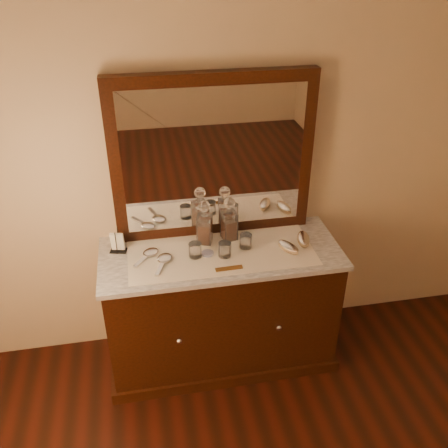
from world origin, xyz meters
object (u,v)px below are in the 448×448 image
at_px(mirror_frame, 213,158).
at_px(brush_far, 303,239).
at_px(comb, 229,268).
at_px(hand_mirror_outer, 149,254).
at_px(napkin_rack, 118,243).
at_px(decanter_left, 205,226).
at_px(brush_near, 288,247).
at_px(decanter_right, 229,223).
at_px(pin_dish, 208,253).
at_px(hand_mirror_inner, 164,260).
at_px(dresser_cabinet, 221,308).

relative_size(mirror_frame, brush_far, 6.95).
bearing_deg(comb, mirror_frame, 89.68).
height_order(mirror_frame, comb, mirror_frame).
bearing_deg(hand_mirror_outer, napkin_rack, 154.63).
xyz_separation_m(decanter_left, brush_near, (0.48, -0.18, -0.09)).
height_order(napkin_rack, decanter_right, decanter_right).
distance_m(pin_dish, comb, 0.19).
bearing_deg(comb, brush_far, 18.43).
height_order(pin_dish, comb, pin_dish).
height_order(mirror_frame, pin_dish, mirror_frame).
height_order(decanter_left, brush_far, decanter_left).
xyz_separation_m(decanter_right, brush_near, (0.32, -0.20, -0.09)).
xyz_separation_m(decanter_left, hand_mirror_inner, (-0.26, -0.16, -0.10)).
height_order(mirror_frame, brush_near, mirror_frame).
height_order(dresser_cabinet, comb, comb).
relative_size(comb, hand_mirror_inner, 0.68).
xyz_separation_m(dresser_cabinet, hand_mirror_inner, (-0.34, -0.05, 0.45)).
relative_size(mirror_frame, pin_dish, 16.85).
distance_m(pin_dish, napkin_rack, 0.54).
xyz_separation_m(brush_near, brush_far, (0.12, 0.07, 0.00)).
bearing_deg(dresser_cabinet, hand_mirror_outer, 175.41).
xyz_separation_m(pin_dish, napkin_rack, (-0.52, 0.14, 0.05)).
bearing_deg(hand_mirror_outer, decanter_left, 13.45).
bearing_deg(decanter_left, comb, -73.27).
xyz_separation_m(comb, hand_mirror_inner, (-0.36, 0.14, 0.01)).
xyz_separation_m(dresser_cabinet, brush_far, (0.51, -0.00, 0.47)).
relative_size(brush_near, hand_mirror_inner, 0.75).
distance_m(brush_far, hand_mirror_outer, 0.94).
distance_m(decanter_left, decanter_right, 0.16).
bearing_deg(brush_far, hand_mirror_outer, 177.90).
bearing_deg(napkin_rack, decanter_left, -0.09).
distance_m(hand_mirror_outer, hand_mirror_inner, 0.11).
height_order(decanter_left, decanter_right, decanter_left).
bearing_deg(decanter_right, mirror_frame, 123.56).
relative_size(dresser_cabinet, decanter_right, 4.94).
relative_size(pin_dish, decanter_left, 0.25).
distance_m(pin_dish, hand_mirror_outer, 0.35).
height_order(decanter_right, brush_far, decanter_right).
xyz_separation_m(hand_mirror_outer, hand_mirror_inner, (0.08, -0.08, 0.00)).
relative_size(decanter_left, hand_mirror_inner, 1.25).
relative_size(brush_far, hand_mirror_inner, 0.76).
xyz_separation_m(decanter_left, decanter_right, (0.15, 0.01, -0.00)).
relative_size(hand_mirror_outer, hand_mirror_inner, 0.89).
relative_size(comb, brush_far, 0.90).
relative_size(dresser_cabinet, mirror_frame, 1.17).
bearing_deg(mirror_frame, brush_far, -25.53).
relative_size(decanter_right, brush_near, 1.65).
distance_m(dresser_cabinet, mirror_frame, 0.97).
bearing_deg(decanter_right, hand_mirror_inner, -157.26).
bearing_deg(decanter_right, dresser_cabinet, -120.11).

